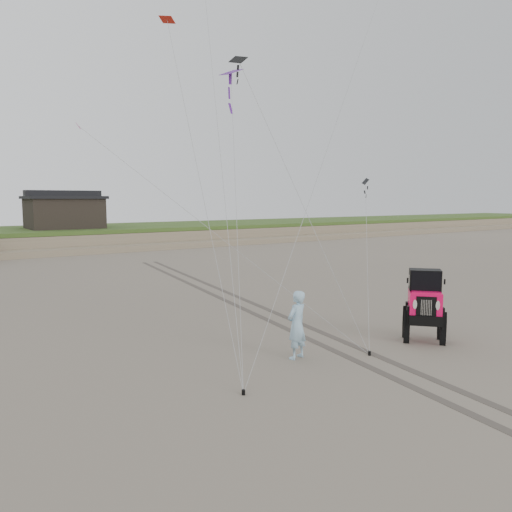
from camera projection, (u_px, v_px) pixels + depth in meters
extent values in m
plane|color=#6B6054|center=(339.00, 362.00, 13.21)|extent=(160.00, 160.00, 0.00)
cube|color=#7A6B54|center=(39.00, 240.00, 44.27)|extent=(160.00, 12.00, 1.40)
cube|color=#2D4719|center=(39.00, 230.00, 44.17)|extent=(160.00, 12.00, 0.35)
cube|color=#7A6B54|center=(57.00, 251.00, 38.99)|extent=(160.00, 3.50, 0.50)
cube|color=black|center=(64.00, 214.00, 44.31)|extent=(6.00, 5.00, 2.60)
cube|color=black|center=(63.00, 197.00, 44.14)|extent=(6.40, 5.40, 0.25)
cube|color=black|center=(63.00, 193.00, 44.10)|extent=(6.40, 1.20, 0.50)
imported|color=#86B8CF|center=(297.00, 325.00, 13.45)|extent=(0.77, 0.61, 1.87)
cube|color=#561888|center=(231.00, 72.00, 20.56)|extent=(0.83, 1.23, 0.48)
cube|color=red|center=(167.00, 20.00, 18.21)|extent=(0.55, 0.67, 0.28)
cube|color=black|center=(365.00, 181.00, 19.61)|extent=(0.34, 0.47, 0.29)
cube|color=#BD1771|center=(78.00, 126.00, 19.38)|extent=(0.25, 0.40, 0.30)
cube|color=black|center=(238.00, 60.00, 15.27)|extent=(0.42, 0.53, 0.36)
cylinder|color=black|center=(243.00, 392.00, 11.02)|extent=(0.08, 0.08, 0.12)
cylinder|color=black|center=(369.00, 353.00, 13.80)|extent=(0.08, 0.08, 0.12)
cube|color=#4C443D|center=(232.00, 303.00, 20.67)|extent=(4.42, 29.74, 0.01)
cube|color=#4C443D|center=(248.00, 301.00, 21.12)|extent=(4.42, 29.74, 0.01)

